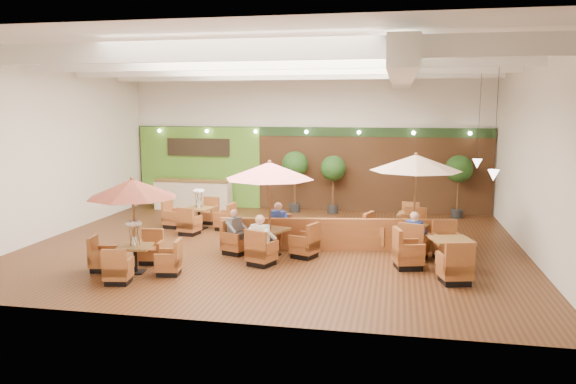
% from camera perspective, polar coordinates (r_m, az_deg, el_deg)
% --- Properties ---
extents(room, '(14.04, 14.00, 5.52)m').
position_cam_1_polar(room, '(17.08, 0.29, 7.44)').
color(room, '#381E0F').
rests_on(room, ground).
extents(service_counter, '(3.00, 0.75, 1.18)m').
position_cam_1_polar(service_counter, '(22.35, -9.60, -0.26)').
color(service_counter, beige).
rests_on(service_counter, ground).
extents(booth_divider, '(6.50, 1.21, 0.91)m').
position_cam_1_polar(booth_divider, '(15.78, 5.03, -4.32)').
color(booth_divider, brown).
rests_on(booth_divider, ground).
extents(table_0, '(2.35, 2.35, 2.35)m').
position_cam_1_polar(table_0, '(13.87, -15.45, -1.53)').
color(table_0, brown).
rests_on(table_0, ground).
extents(table_1, '(2.70, 2.70, 2.60)m').
position_cam_1_polar(table_1, '(14.90, -1.88, 0.11)').
color(table_1, brown).
rests_on(table_1, ground).
extents(table_2, '(2.69, 2.84, 2.74)m').
position_cam_1_polar(table_2, '(15.92, 12.55, 1.16)').
color(table_2, brown).
rests_on(table_2, ground).
extents(table_3, '(2.47, 2.47, 1.49)m').
position_cam_1_polar(table_3, '(18.73, -9.01, -2.46)').
color(table_3, brown).
rests_on(table_3, ground).
extents(table_4, '(1.98, 2.85, 1.02)m').
position_cam_1_polar(table_4, '(14.33, 15.02, -6.21)').
color(table_4, brown).
rests_on(table_4, ground).
extents(table_5, '(0.86, 2.37, 0.87)m').
position_cam_1_polar(table_5, '(18.00, 12.31, -3.27)').
color(table_5, brown).
rests_on(table_5, ground).
extents(topiary_0, '(1.01, 1.01, 2.34)m').
position_cam_1_polar(topiary_0, '(21.32, 0.70, 2.57)').
color(topiary_0, black).
rests_on(topiary_0, ground).
extents(topiary_1, '(0.94, 0.94, 2.20)m').
position_cam_1_polar(topiary_1, '(21.12, 4.61, 2.20)').
color(topiary_1, black).
rests_on(topiary_1, ground).
extents(topiary_2, '(0.98, 0.98, 2.28)m').
position_cam_1_polar(topiary_2, '(21.09, 16.96, 2.02)').
color(topiary_2, black).
rests_on(topiary_2, ground).
extents(diner_0, '(0.47, 0.44, 0.86)m').
position_cam_1_polar(diner_0, '(14.18, -2.73, -4.41)').
color(diner_0, white).
rests_on(diner_0, ground).
extents(diner_1, '(0.47, 0.44, 0.84)m').
position_cam_1_polar(diner_1, '(15.99, -1.10, -2.95)').
color(diner_1, '#2540A4').
rests_on(diner_1, ground).
extents(diner_2, '(0.43, 0.44, 0.78)m').
position_cam_1_polar(diner_2, '(15.32, -5.33, -3.57)').
color(diner_2, slate).
rests_on(diner_2, ground).
extents(diner_3, '(0.45, 0.41, 0.82)m').
position_cam_1_polar(diner_3, '(15.13, 12.75, -3.85)').
color(diner_3, '#2540A4').
rests_on(diner_3, ground).
extents(diner_4, '(0.38, 0.32, 0.71)m').
position_cam_1_polar(diner_4, '(15.14, 12.75, -4.00)').
color(diner_4, white).
rests_on(diner_4, ground).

